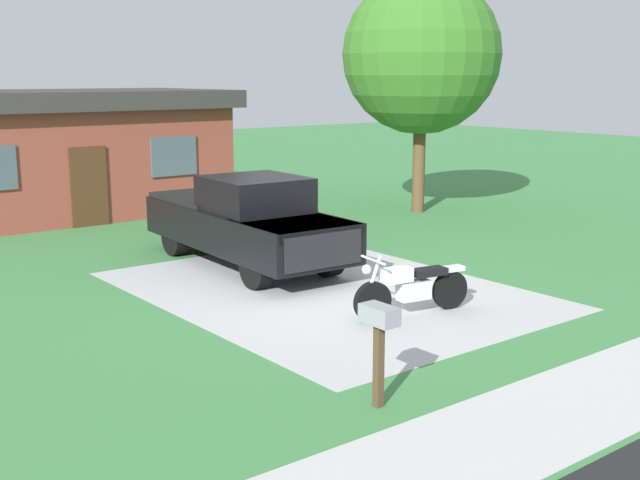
{
  "coord_description": "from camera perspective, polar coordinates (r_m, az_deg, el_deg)",
  "views": [
    {
      "loc": [
        -8.99,
        -11.28,
        3.92
      ],
      "look_at": [
        0.09,
        0.27,
        0.9
      ],
      "focal_mm": 45.1,
      "sensor_mm": 36.0,
      "label": 1
    }
  ],
  "objects": [
    {
      "name": "neighbor_house",
      "position": [
        24.24,
        -18.46,
        5.98
      ],
      "size": [
        9.6,
        5.6,
        3.5
      ],
      "color": "brown",
      "rests_on": "ground"
    },
    {
      "name": "driveway_pad",
      "position": [
        14.94,
        0.38,
        -3.58
      ],
      "size": [
        5.9,
        7.87,
        0.01
      ],
      "primitive_type": "cube",
      "color": "#B3B3B3",
      "rests_on": "ground"
    },
    {
      "name": "pickup_truck",
      "position": [
        16.87,
        -5.38,
        1.43
      ],
      "size": [
        2.28,
        5.72,
        1.9
      ],
      "color": "black",
      "rests_on": "ground"
    },
    {
      "name": "shade_tree",
      "position": [
        23.39,
        7.22,
        12.91
      ],
      "size": [
        4.49,
        4.49,
        6.75
      ],
      "color": "brown",
      "rests_on": "ground"
    },
    {
      "name": "sidewalk_strip",
      "position": [
        11.13,
        20.3,
        -9.73
      ],
      "size": [
        36.0,
        1.8,
        0.01
      ],
      "primitive_type": "cube",
      "color": "#BBBBB6",
      "rests_on": "ground"
    },
    {
      "name": "motorcycle",
      "position": [
        13.4,
        6.52,
        -3.36
      ],
      "size": [
        2.2,
        0.76,
        1.09
      ],
      "color": "black",
      "rests_on": "ground"
    },
    {
      "name": "mailbox",
      "position": [
        9.57,
        4.22,
        -6.3
      ],
      "size": [
        0.26,
        0.48,
        1.26
      ],
      "color": "#4C3823",
      "rests_on": "ground"
    },
    {
      "name": "ground_plane",
      "position": [
        14.94,
        0.38,
        -3.59
      ],
      "size": [
        80.0,
        80.0,
        0.0
      ],
      "primitive_type": "plane",
      "color": "#3E7D42"
    }
  ]
}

